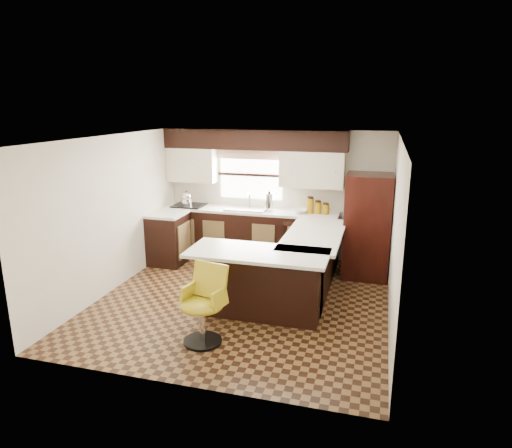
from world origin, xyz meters
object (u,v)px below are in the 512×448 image
(peninsula_long, at_px, (310,264))
(bar_chair, at_px, (202,306))
(peninsula_return, at_px, (261,284))
(refrigerator, at_px, (367,226))

(peninsula_long, bearing_deg, bar_chair, -117.56)
(peninsula_return, bearing_deg, peninsula_long, 61.70)
(refrigerator, relative_size, bar_chair, 1.79)
(peninsula_return, height_order, bar_chair, bar_chair)
(peninsula_return, distance_m, refrigerator, 2.35)
(peninsula_long, relative_size, peninsula_return, 1.18)
(bar_chair, bearing_deg, peninsula_return, 75.36)
(peninsula_long, xyz_separation_m, peninsula_return, (-0.53, -0.97, 0.00))
(peninsula_return, relative_size, refrigerator, 0.94)
(refrigerator, distance_m, bar_chair, 3.41)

